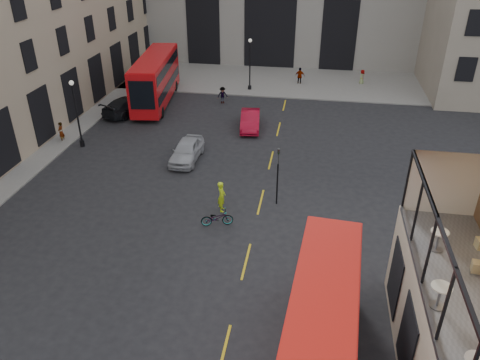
% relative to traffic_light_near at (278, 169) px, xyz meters
% --- Properties ---
extents(ground, '(140.00, 140.00, 0.00)m').
position_rel_traffic_light_near_xyz_m(ground, '(1.00, -12.00, -2.42)').
color(ground, black).
rests_on(ground, ground).
extents(host_frontage, '(3.00, 11.00, 4.50)m').
position_rel_traffic_light_near_xyz_m(host_frontage, '(7.50, -12.00, -0.17)').
color(host_frontage, tan).
rests_on(host_frontage, ground).
extents(cafe_floor, '(3.00, 10.00, 0.10)m').
position_rel_traffic_light_near_xyz_m(cafe_floor, '(7.50, -12.00, 2.12)').
color(cafe_floor, slate).
rests_on(cafe_floor, host_frontage).
extents(pavement_far, '(40.00, 12.00, 0.12)m').
position_rel_traffic_light_near_xyz_m(pavement_far, '(-5.00, 26.00, -2.36)').
color(pavement_far, slate).
rests_on(pavement_far, ground).
extents(traffic_light_near, '(0.16, 0.20, 3.80)m').
position_rel_traffic_light_near_xyz_m(traffic_light_near, '(0.00, 0.00, 0.00)').
color(traffic_light_near, black).
rests_on(traffic_light_near, ground).
extents(traffic_light_far, '(0.16, 0.20, 3.80)m').
position_rel_traffic_light_near_xyz_m(traffic_light_far, '(-14.00, 16.00, 0.00)').
color(traffic_light_far, black).
rests_on(traffic_light_far, ground).
extents(street_lamp_a, '(0.36, 0.36, 5.33)m').
position_rel_traffic_light_near_xyz_m(street_lamp_a, '(-16.00, 6.00, -0.03)').
color(street_lamp_a, black).
rests_on(street_lamp_a, ground).
extents(street_lamp_b, '(0.36, 0.36, 5.33)m').
position_rel_traffic_light_near_xyz_m(street_lamp_b, '(-5.00, 22.00, -0.03)').
color(street_lamp_b, black).
rests_on(street_lamp_b, ground).
extents(bus_near, '(3.20, 10.64, 4.19)m').
position_rel_traffic_light_near_xyz_m(bus_near, '(2.77, -12.76, -0.07)').
color(bus_near, '#B8140C').
rests_on(bus_near, ground).
extents(bus_far, '(3.95, 11.60, 4.54)m').
position_rel_traffic_light_near_xyz_m(bus_far, '(-13.33, 16.69, 0.12)').
color(bus_far, red).
rests_on(bus_far, ground).
extents(car_a, '(1.90, 4.58, 1.55)m').
position_rel_traffic_light_near_xyz_m(car_a, '(-7.18, 5.04, -1.65)').
color(car_a, '#A7A9B0').
rests_on(car_a, ground).
extents(car_b, '(2.09, 4.66, 1.48)m').
position_rel_traffic_light_near_xyz_m(car_b, '(-3.43, 11.80, -1.68)').
color(car_b, '#A80A23').
rests_on(car_b, ground).
extents(car_c, '(4.16, 5.89, 1.58)m').
position_rel_traffic_light_near_xyz_m(car_c, '(-14.97, 13.43, -1.63)').
color(car_c, black).
rests_on(car_c, ground).
extents(bicycle, '(2.00, 1.18, 0.99)m').
position_rel_traffic_light_near_xyz_m(bicycle, '(-3.19, -2.97, -1.93)').
color(bicycle, gray).
rests_on(bicycle, ground).
extents(cyclist, '(0.60, 0.80, 1.98)m').
position_rel_traffic_light_near_xyz_m(cyclist, '(-3.24, -1.35, -1.44)').
color(cyclist, '#B8DF17').
rests_on(cyclist, ground).
extents(pedestrian_a, '(1.05, 0.87, 1.98)m').
position_rel_traffic_light_near_xyz_m(pedestrian_a, '(-12.73, 13.75, -1.43)').
color(pedestrian_a, gray).
rests_on(pedestrian_a, ground).
extents(pedestrian_b, '(1.20, 0.99, 1.62)m').
position_rel_traffic_light_near_xyz_m(pedestrian_b, '(-7.01, 17.64, -1.61)').
color(pedestrian_b, gray).
rests_on(pedestrian_b, ground).
extents(pedestrian_c, '(1.10, 0.50, 1.84)m').
position_rel_traffic_light_near_xyz_m(pedestrian_c, '(0.06, 24.88, -1.50)').
color(pedestrian_c, gray).
rests_on(pedestrian_c, ground).
extents(pedestrian_d, '(0.68, 0.88, 1.60)m').
position_rel_traffic_light_near_xyz_m(pedestrian_d, '(6.72, 26.04, -1.62)').
color(pedestrian_d, gray).
rests_on(pedestrian_d, ground).
extents(pedestrian_e, '(0.40, 0.60, 1.65)m').
position_rel_traffic_light_near_xyz_m(pedestrian_e, '(-18.00, 6.59, -1.60)').
color(pedestrian_e, gray).
rests_on(pedestrian_e, ground).
extents(cafe_table_mid, '(0.68, 0.68, 0.85)m').
position_rel_traffic_light_near_xyz_m(cafe_table_mid, '(6.37, -12.86, 2.74)').
color(cafe_table_mid, beige).
rests_on(cafe_table_mid, cafe_floor).
extents(cafe_table_far, '(0.68, 0.68, 0.85)m').
position_rel_traffic_light_near_xyz_m(cafe_table_far, '(6.93, -9.71, 2.74)').
color(cafe_table_far, silver).
rests_on(cafe_table_far, cafe_floor).
extents(cafe_chair_c, '(0.42, 0.42, 0.76)m').
position_rel_traffic_light_near_xyz_m(cafe_chair_c, '(8.11, -10.81, 2.40)').
color(cafe_chair_c, tan).
rests_on(cafe_chair_c, cafe_floor).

